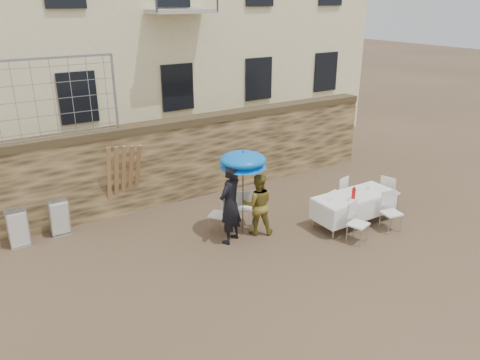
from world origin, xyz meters
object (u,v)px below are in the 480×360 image
umbrella (243,162)px  table_chair_back (337,193)px  table_chair_front_left (358,223)px  chair_stack_left (17,225)px  chair_stack_right (58,215)px  woman_dress (258,204)px  couple_chair_right (243,207)px  man_suit (230,204)px  table_chair_front_right (392,212)px  banquet_table (354,196)px  couple_chair_left (218,213)px  soda_bottle (354,193)px  table_chair_side (390,192)px

umbrella → table_chair_back: bearing=-2.5°
table_chair_front_left → chair_stack_left: bearing=130.7°
table_chair_back → chair_stack_right: 6.93m
woman_dress → couple_chair_right: woman_dress is taller
woman_dress → couple_chair_right: 0.61m
chair_stack_left → man_suit: bearing=-31.1°
chair_stack_left → table_chair_back: bearing=-18.9°
man_suit → table_chair_front_right: 3.89m
chair_stack_right → banquet_table: bearing=-27.9°
man_suit → banquet_table: 3.15m
couple_chair_right → chair_stack_right: 4.38m
banquet_table → chair_stack_right: (-6.26, 3.32, -0.27)m
chair_stack_left → chair_stack_right: same height
chair_stack_right → woman_dress: bearing=-32.1°
couple_chair_left → table_chair_front_right: 4.12m
woman_dress → couple_chair_left: size_ratio=1.55×
man_suit → couple_chair_left: 0.71m
umbrella → chair_stack_right: bearing=146.6°
umbrella → soda_bottle: umbrella is taller
table_chair_front_left → chair_stack_left: size_ratio=1.04×
soda_bottle → chair_stack_left: bearing=153.5°
table_chair_side → man_suit: bearing=64.3°
table_chair_front_left → chair_stack_right: bearing=126.8°
banquet_table → chair_stack_left: size_ratio=2.28×
umbrella → chair_stack_left: bearing=152.2°
woman_dress → table_chair_front_left: bearing=165.3°
table_chair_front_right → chair_stack_right: table_chair_front_right is taller
man_suit → couple_chair_right: size_ratio=1.95×
table_chair_front_right → chair_stack_right: 7.89m
couple_chair_right → soda_bottle: 2.65m
couple_chair_right → table_chair_front_right: 3.54m
banquet_table → chair_stack_right: size_ratio=2.28×
umbrella → couple_chair_left: (-0.40, 0.45, -1.33)m
umbrella → soda_bottle: (2.43, -1.07, -0.91)m
man_suit → umbrella: umbrella is taller
table_chair_front_right → woman_dress: bearing=160.4°
couple_chair_left → table_chair_side: 4.61m
soda_bottle → banquet_table: bearing=36.9°
man_suit → soda_bottle: 2.99m
chair_stack_right → table_chair_front_left: bearing=-35.7°
couple_chair_left → banquet_table: couple_chair_left is taller
woman_dress → table_chair_side: size_ratio=1.55×
umbrella → couple_chair_left: bearing=131.6°
table_chair_side → chair_stack_left: size_ratio=1.04×
umbrella → table_chair_front_left: umbrella is taller
couple_chair_left → couple_chair_right: bearing=141.3°
chair_stack_right → man_suit: bearing=-37.7°
table_chair_front_right → table_chair_back: bearing=110.9°
soda_bottle → table_chair_back: 1.11m
man_suit → banquet_table: size_ratio=0.89×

